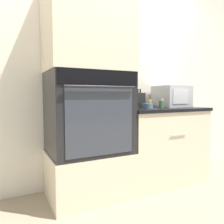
% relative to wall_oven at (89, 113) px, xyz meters
% --- Properties ---
extents(ground_plane, '(12.00, 12.00, 0.00)m').
position_rel_wall_oven_xyz_m(ground_plane, '(0.40, -0.30, -0.85)').
color(ground_plane, gray).
extents(wall_back, '(8.00, 0.05, 2.50)m').
position_rel_wall_oven_xyz_m(wall_back, '(0.40, 0.33, 0.40)').
color(wall_back, silver).
rests_on(wall_back, ground_plane).
extents(oven_cabinet_base, '(0.80, 0.60, 0.45)m').
position_rel_wall_oven_xyz_m(oven_cabinet_base, '(-0.00, 0.00, -0.62)').
color(oven_cabinet_base, beige).
rests_on(oven_cabinet_base, ground_plane).
extents(wall_oven, '(0.77, 0.64, 0.79)m').
position_rel_wall_oven_xyz_m(wall_oven, '(0.00, 0.00, 0.00)').
color(wall_oven, black).
rests_on(wall_oven, oven_cabinet_base).
extents(oven_cabinet_upper, '(0.80, 0.60, 0.86)m').
position_rel_wall_oven_xyz_m(oven_cabinet_upper, '(0.00, 0.00, 0.82)').
color(oven_cabinet_upper, beige).
rests_on(oven_cabinet_upper, wall_oven).
extents(counter_unit, '(1.02, 0.63, 0.88)m').
position_rel_wall_oven_xyz_m(counter_unit, '(0.90, 0.00, -0.41)').
color(counter_unit, beige).
rests_on(counter_unit, ground_plane).
extents(microwave, '(0.37, 0.37, 0.26)m').
position_rel_wall_oven_xyz_m(microwave, '(1.15, 0.09, 0.16)').
color(microwave, '#B2B5BA').
rests_on(microwave, counter_unit).
extents(knife_block, '(0.13, 0.13, 0.22)m').
position_rel_wall_oven_xyz_m(knife_block, '(0.66, 0.12, 0.12)').
color(knife_block, black).
rests_on(knife_block, counter_unit).
extents(bowl, '(0.11, 0.11, 0.06)m').
position_rel_wall_oven_xyz_m(bowl, '(0.68, -0.05, 0.06)').
color(bowl, '#517599').
rests_on(bowl, counter_unit).
extents(condiment_jar_near, '(0.04, 0.04, 0.07)m').
position_rel_wall_oven_xyz_m(condiment_jar_near, '(0.84, 0.12, 0.06)').
color(condiment_jar_near, brown).
rests_on(condiment_jar_near, counter_unit).
extents(condiment_jar_mid, '(0.05, 0.05, 0.11)m').
position_rel_wall_oven_xyz_m(condiment_jar_mid, '(0.85, -0.08, 0.08)').
color(condiment_jar_mid, '#427047').
rests_on(condiment_jar_mid, counter_unit).
extents(condiment_jar_far, '(0.05, 0.05, 0.10)m').
position_rel_wall_oven_xyz_m(condiment_jar_far, '(0.88, 0.18, 0.08)').
color(condiment_jar_far, silver).
rests_on(condiment_jar_far, counter_unit).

